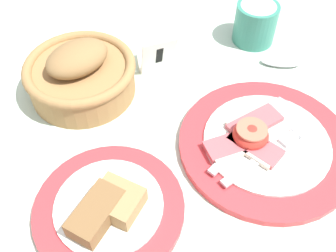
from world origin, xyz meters
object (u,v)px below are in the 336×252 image
at_px(breakfast_plate, 263,143).
at_px(number_card, 158,52).
at_px(sugar_cup, 255,22).
at_px(bread_plate, 109,208).
at_px(bread_basket, 81,74).
at_px(teaspoon_by_saucer, 265,61).

distance_m(breakfast_plate, number_card, 0.23).
bearing_deg(sugar_cup, number_card, -178.89).
relative_size(breakfast_plate, bread_plate, 1.30).
bearing_deg(bread_plate, bread_basket, 81.96).
height_order(sugar_cup, number_card, same).
distance_m(sugar_cup, teaspoon_by_saucer, 0.08).
relative_size(sugar_cup, teaspoon_by_saucer, 0.43).
bearing_deg(number_card, bread_basket, -176.74).
xyz_separation_m(bread_plate, number_card, (0.17, 0.23, 0.03)).
bearing_deg(bread_plate, breakfast_plate, 2.51).
bearing_deg(sugar_cup, bread_plate, -146.93).
bearing_deg(breakfast_plate, teaspoon_by_saucer, 55.90).
distance_m(bread_basket, teaspoon_by_saucer, 0.32).
bearing_deg(bread_plate, sugar_cup, 33.07).
bearing_deg(bread_basket, teaspoon_by_saucer, -11.51).
relative_size(breakfast_plate, teaspoon_by_saucer, 1.45).
relative_size(breakfast_plate, bread_basket, 1.43).
bearing_deg(bread_basket, sugar_cup, 0.72).
distance_m(breakfast_plate, sugar_cup, 0.26).
height_order(sugar_cup, bread_basket, bread_basket).
bearing_deg(bread_plate, number_card, 54.22).
height_order(bread_plate, number_card, number_card).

